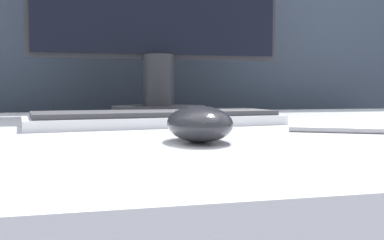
# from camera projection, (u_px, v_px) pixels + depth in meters

# --- Properties ---
(partition_panel) EXTENTS (5.00, 0.03, 1.25)m
(partition_panel) POSITION_uv_depth(u_px,v_px,m) (137.00, 154.00, 1.39)
(partition_panel) COLOR #333D4C
(partition_panel) RESTS_ON ground_plane
(computer_mouse_near) EXTENTS (0.08, 0.12, 0.04)m
(computer_mouse_near) POSITION_uv_depth(u_px,v_px,m) (199.00, 124.00, 0.50)
(computer_mouse_near) COLOR #232328
(computer_mouse_near) RESTS_ON desk
(keyboard) EXTENTS (0.43, 0.19, 0.02)m
(keyboard) POSITION_uv_depth(u_px,v_px,m) (156.00, 118.00, 0.73)
(keyboard) COLOR silver
(keyboard) RESTS_ON desk
(pen) EXTENTS (0.14, 0.08, 0.01)m
(pen) POSITION_uv_depth(u_px,v_px,m) (348.00, 130.00, 0.60)
(pen) COLOR #99999E
(pen) RESTS_ON desk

